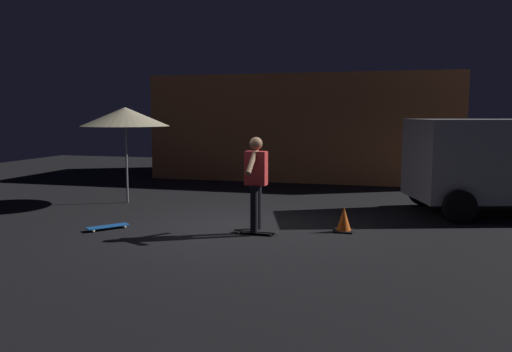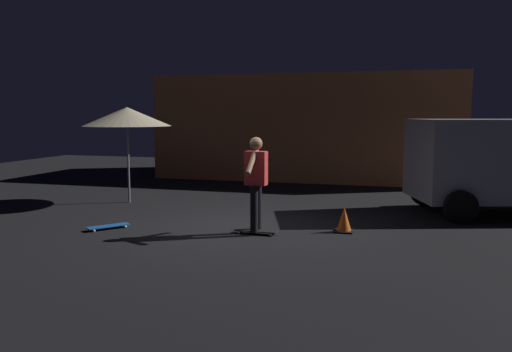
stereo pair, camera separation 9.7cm
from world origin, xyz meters
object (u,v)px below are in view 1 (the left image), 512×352
(skateboard_ridden, at_px, (256,231))
(patio_umbrella, at_px, (125,117))
(traffic_cone, at_px, (344,220))
(skateboard_spare, at_px, (108,227))
(skater, at_px, (256,177))

(skateboard_ridden, bearing_deg, patio_umbrella, 148.35)
(patio_umbrella, relative_size, traffic_cone, 5.00)
(skateboard_spare, relative_size, skater, 0.44)
(skateboard_ridden, bearing_deg, skater, 180.00)
(skater, bearing_deg, patio_umbrella, 148.35)
(skateboard_spare, bearing_deg, patio_umbrella, 112.13)
(skateboard_spare, height_order, skater, skater)
(patio_umbrella, height_order, skater, patio_umbrella)
(skateboard_ridden, bearing_deg, traffic_cone, 21.97)
(patio_umbrella, bearing_deg, skater, -31.65)
(skateboard_ridden, height_order, skater, skater)
(patio_umbrella, height_order, skateboard_ridden, patio_umbrella)
(patio_umbrella, distance_m, skater, 4.69)
(patio_umbrella, xyz_separation_m, traffic_cone, (5.40, -1.80, -1.86))
(patio_umbrella, distance_m, traffic_cone, 5.98)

